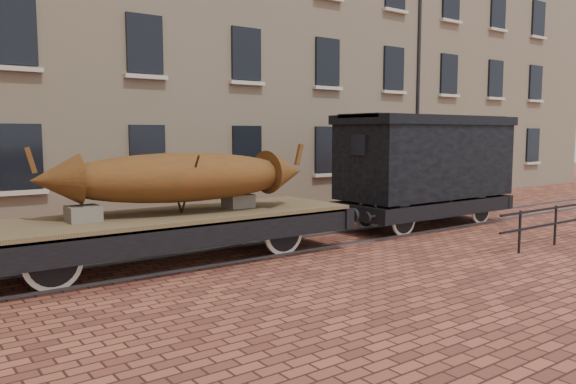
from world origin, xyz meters
TOP-DOWN VIEW (x-y plane):
  - ground at (0.00, 0.00)m, footprint 90.00×90.00m
  - warehouse_cream at (3.00, 9.99)m, footprint 40.00×10.19m
  - rail_track at (0.00, 0.00)m, footprint 30.00×1.52m
  - flatcar_wagon at (-4.12, 0.00)m, footprint 9.29×2.52m
  - iron_boat at (-3.81, -0.00)m, footprint 6.00×2.36m
  - goods_van at (4.19, -0.00)m, footprint 6.43×2.34m

SIDE VIEW (x-z plane):
  - ground at x=0.00m, z-range 0.00..0.00m
  - rail_track at x=0.00m, z-range 0.00..0.06m
  - flatcar_wagon at x=-4.12m, z-range 0.17..1.57m
  - iron_boat at x=-3.81m, z-range 1.13..2.60m
  - goods_van at x=4.19m, z-range 0.42..3.75m
  - warehouse_cream at x=3.00m, z-range 0.00..14.00m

